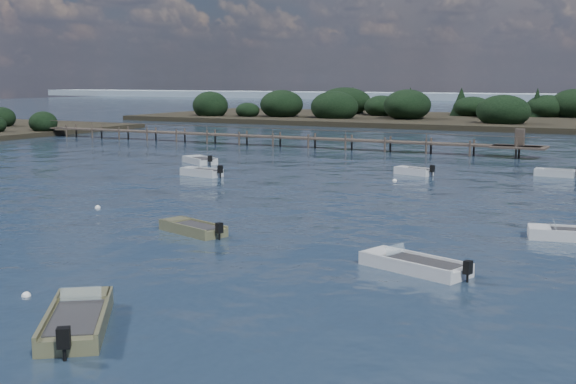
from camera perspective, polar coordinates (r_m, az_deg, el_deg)
The scene contains 15 objects.
ground at distance 83.41m, azimuth 16.44°, elevation 3.55°, with size 400.00×400.00×0.00m, color #162333.
dinghy_mid_grey at distance 34.84m, azimuth -7.54°, elevation -3.01°, with size 4.02×2.47×1.00m.
dinghy_mid_white_b at distance 35.68m, azimuth 21.68°, elevation -3.28°, with size 4.48×2.35×1.09m.
dinghy_mid_white_a at distance 28.34m, azimuth 9.94°, elevation -5.83°, with size 4.65×2.85×1.07m.
tender_far_white at distance 56.37m, azimuth 9.89°, elevation 1.52°, with size 3.31×1.87×1.11m.
tender_far_grey at distance 55.21m, azimuth -6.85°, elevation 1.44°, with size 3.70×1.71×1.17m.
dinghy_near_olive at distance 22.54m, azimuth -16.30°, elevation -9.90°, with size 4.09×4.73×1.21m.
dinghy_extra_a at distance 63.55m, azimuth -6.99°, elevation 2.40°, with size 4.03×3.35×1.10m.
tender_far_grey_b at distance 58.21m, azimuth 20.31°, elevation 1.32°, with size 3.19×1.14×1.09m.
buoy_a at distance 26.26m, azimuth -19.97°, elevation -7.75°, with size 0.32×0.32×0.32m, color white.
buoy_b at distance 29.75m, azimuth 11.87°, elevation -5.46°, with size 0.32×0.32×0.32m, color white.
buoy_c at distance 42.60m, azimuth -14.80°, elevation -1.23°, with size 0.32×0.32×0.32m, color white.
buoy_e at distance 52.62m, azimuth 8.43°, elevation 0.86°, with size 0.32×0.32×0.32m, color white.
jetty at distance 79.19m, azimuth -0.92°, elevation 4.36°, with size 64.50×3.20×3.40m.
distant_haze at distance 272.94m, azimuth 4.48°, elevation 7.37°, with size 280.00×20.00×2.40m, color #8FA2B1.
Camera 1 is at (15.44, -21.64, 7.29)m, focal length 45.00 mm.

